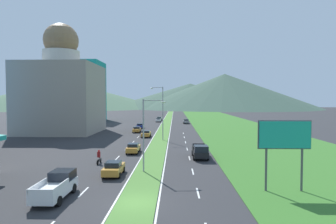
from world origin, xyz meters
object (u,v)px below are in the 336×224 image
(billboard_roadside, at_px, (285,138))
(pickup_truck_1, at_px, (57,186))
(car_5, at_px, (186,121))
(pickup_truck_0, at_px, (200,151))
(car_0, at_px, (158,120))
(street_lamp_near, at_px, (146,130))
(motorcycle_rider, at_px, (99,158))
(car_2, at_px, (137,129))
(car_4, at_px, (133,148))
(street_lamp_mid, at_px, (162,110))
(car_3, at_px, (140,126))
(car_6, at_px, (114,168))
(car_7, at_px, (159,118))
(car_1, at_px, (146,134))

(billboard_roadside, height_order, pickup_truck_1, billboard_roadside)
(car_5, height_order, pickup_truck_0, pickup_truck_0)
(pickup_truck_0, bearing_deg, car_0, -171.58)
(street_lamp_near, height_order, motorcycle_rider, street_lamp_near)
(street_lamp_near, bearing_deg, pickup_truck_0, 48.58)
(car_2, relative_size, car_5, 0.89)
(car_4, bearing_deg, street_lamp_mid, -15.31)
(car_2, height_order, car_3, car_2)
(car_0, height_order, pickup_truck_1, pickup_truck_1)
(car_5, bearing_deg, pickup_truck_1, -10.36)
(car_6, bearing_deg, street_lamp_near, -64.40)
(pickup_truck_0, bearing_deg, motorcycle_rider, -74.25)
(street_lamp_near, height_order, car_5, street_lamp_near)
(car_3, bearing_deg, car_5, -39.33)
(car_3, height_order, car_7, car_3)
(car_1, distance_m, car_3, 19.46)
(street_lamp_near, relative_size, car_5, 1.77)
(car_3, bearing_deg, car_2, -177.66)
(street_lamp_near, xyz_separation_m, car_7, (-3.11, 82.45, -4.08))
(car_2, height_order, car_6, car_6)
(street_lamp_mid, bearing_deg, car_6, -98.37)
(car_1, bearing_deg, street_lamp_mid, -144.29)
(car_6, bearing_deg, motorcycle_rider, 29.10)
(street_lamp_near, bearing_deg, car_5, 83.90)
(street_lamp_near, relative_size, car_6, 2.05)
(street_lamp_mid, relative_size, car_3, 2.60)
(car_6, distance_m, pickup_truck_1, 7.84)
(car_3, relative_size, car_4, 0.99)
(street_lamp_near, bearing_deg, street_lamp_mid, 88.70)
(car_0, bearing_deg, billboard_roadside, -168.77)
(car_2, xyz_separation_m, pickup_truck_0, (13.23, -31.70, 0.24))
(car_7, height_order, pickup_truck_0, pickup_truck_0)
(car_6, relative_size, pickup_truck_1, 0.75)
(car_3, xyz_separation_m, pickup_truck_1, (0.15, -58.36, 0.25))
(street_lamp_mid, bearing_deg, car_5, 80.99)
(car_3, distance_m, car_6, 51.34)
(street_lamp_mid, height_order, car_6, street_lamp_mid)
(car_0, xyz_separation_m, pickup_truck_0, (9.77, -66.00, 0.26))
(car_0, relative_size, pickup_truck_0, 0.75)
(car_0, bearing_deg, car_2, 174.24)
(car_2, distance_m, car_3, 10.17)
(street_lamp_mid, height_order, car_1, street_lamp_mid)
(street_lamp_mid, height_order, car_5, street_lamp_mid)
(car_6, bearing_deg, billboard_roadside, -107.19)
(car_4, bearing_deg, car_0, -0.24)
(car_4, height_order, motorcycle_rider, motorcycle_rider)
(street_lamp_near, height_order, street_lamp_mid, street_lamp_mid)
(street_lamp_mid, bearing_deg, car_2, 116.23)
(car_1, height_order, pickup_truck_0, pickup_truck_0)
(car_7, xyz_separation_m, motorcycle_rider, (-3.40, -78.46, 0.02))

